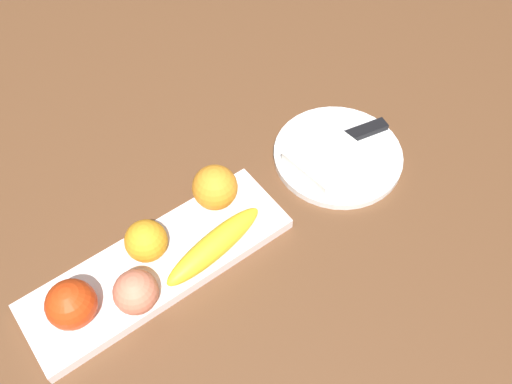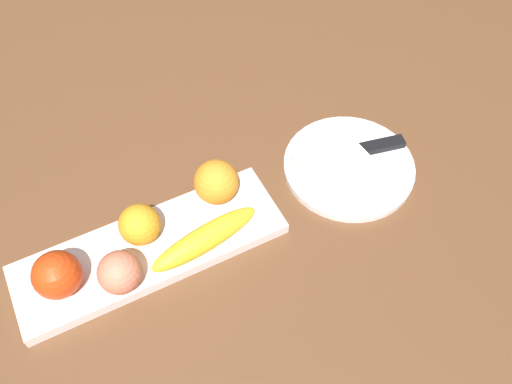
{
  "view_description": "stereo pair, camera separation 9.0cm",
  "coord_description": "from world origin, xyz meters",
  "px_view_note": "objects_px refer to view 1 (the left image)",
  "views": [
    {
      "loc": [
        0.09,
        0.43,
        0.78
      ],
      "look_at": [
        -0.23,
        0.0,
        0.05
      ],
      "focal_mm": 39.13,
      "sensor_mm": 36.0,
      "label": 1
    },
    {
      "loc": [
        0.01,
        0.48,
        0.78
      ],
      "look_at": [
        -0.23,
        0.0,
        0.05
      ],
      "focal_mm": 39.13,
      "sensor_mm": 36.0,
      "label": 2
    }
  ],
  "objects_px": {
    "banana": "(214,245)",
    "knife": "(357,134)",
    "peach": "(136,292)",
    "apple": "(71,304)",
    "folded_napkin": "(328,158)",
    "orange_near_apple": "(215,187)",
    "dinner_plate": "(339,156)",
    "orange_near_banana": "(146,241)",
    "fruit_tray": "(160,265)"
  },
  "relations": [
    {
      "from": "banana",
      "to": "knife",
      "type": "xyz_separation_m",
      "value": [
        -0.35,
        -0.05,
        -0.02
      ]
    },
    {
      "from": "peach",
      "to": "apple",
      "type": "bearing_deg",
      "value": -23.64
    },
    {
      "from": "folded_napkin",
      "to": "peach",
      "type": "bearing_deg",
      "value": 5.72
    },
    {
      "from": "orange_near_apple",
      "to": "dinner_plate",
      "type": "distance_m",
      "value": 0.25
    },
    {
      "from": "banana",
      "to": "orange_near_banana",
      "type": "distance_m",
      "value": 0.1
    },
    {
      "from": "fruit_tray",
      "to": "orange_near_banana",
      "type": "xyz_separation_m",
      "value": [
        0.0,
        -0.02,
        0.04
      ]
    },
    {
      "from": "banana",
      "to": "orange_near_apple",
      "type": "distance_m",
      "value": 0.1
    },
    {
      "from": "folded_napkin",
      "to": "dinner_plate",
      "type": "bearing_deg",
      "value": 180.0
    },
    {
      "from": "fruit_tray",
      "to": "peach",
      "type": "distance_m",
      "value": 0.08
    },
    {
      "from": "fruit_tray",
      "to": "dinner_plate",
      "type": "distance_m",
      "value": 0.38
    },
    {
      "from": "fruit_tray",
      "to": "dinner_plate",
      "type": "relative_size",
      "value": 1.85
    },
    {
      "from": "peach",
      "to": "knife",
      "type": "xyz_separation_m",
      "value": [
        -0.49,
        -0.05,
        -0.04
      ]
    },
    {
      "from": "fruit_tray",
      "to": "orange_near_apple",
      "type": "height_order",
      "value": "orange_near_apple"
    },
    {
      "from": "fruit_tray",
      "to": "knife",
      "type": "height_order",
      "value": "knife"
    },
    {
      "from": "orange_near_apple",
      "to": "orange_near_banana",
      "type": "height_order",
      "value": "orange_near_apple"
    },
    {
      "from": "orange_near_banana",
      "to": "knife",
      "type": "distance_m",
      "value": 0.43
    },
    {
      "from": "banana",
      "to": "folded_napkin",
      "type": "bearing_deg",
      "value": -0.8
    },
    {
      "from": "banana",
      "to": "orange_near_apple",
      "type": "height_order",
      "value": "orange_near_apple"
    },
    {
      "from": "peach",
      "to": "orange_near_banana",
      "type": "bearing_deg",
      "value": -130.07
    },
    {
      "from": "banana",
      "to": "dinner_plate",
      "type": "bearing_deg",
      "value": -1.57
    },
    {
      "from": "fruit_tray",
      "to": "dinner_plate",
      "type": "height_order",
      "value": "fruit_tray"
    },
    {
      "from": "apple",
      "to": "folded_napkin",
      "type": "distance_m",
      "value": 0.49
    },
    {
      "from": "apple",
      "to": "orange_near_apple",
      "type": "relative_size",
      "value": 0.97
    },
    {
      "from": "apple",
      "to": "knife",
      "type": "height_order",
      "value": "apple"
    },
    {
      "from": "dinner_plate",
      "to": "orange_near_banana",
      "type": "bearing_deg",
      "value": -3.77
    },
    {
      "from": "fruit_tray",
      "to": "folded_napkin",
      "type": "height_order",
      "value": "folded_napkin"
    },
    {
      "from": "banana",
      "to": "folded_napkin",
      "type": "distance_m",
      "value": 0.27
    },
    {
      "from": "orange_near_banana",
      "to": "apple",
      "type": "bearing_deg",
      "value": 12.05
    },
    {
      "from": "fruit_tray",
      "to": "peach",
      "type": "height_order",
      "value": "peach"
    },
    {
      "from": "orange_near_apple",
      "to": "dinner_plate",
      "type": "xyz_separation_m",
      "value": [
        -0.24,
        0.04,
        -0.05
      ]
    },
    {
      "from": "apple",
      "to": "orange_near_banana",
      "type": "height_order",
      "value": "apple"
    },
    {
      "from": "fruit_tray",
      "to": "orange_near_banana",
      "type": "height_order",
      "value": "orange_near_banana"
    },
    {
      "from": "apple",
      "to": "folded_napkin",
      "type": "bearing_deg",
      "value": -179.48
    },
    {
      "from": "fruit_tray",
      "to": "orange_near_apple",
      "type": "distance_m",
      "value": 0.15
    },
    {
      "from": "banana",
      "to": "orange_near_banana",
      "type": "xyz_separation_m",
      "value": [
        0.08,
        -0.06,
        0.01
      ]
    },
    {
      "from": "apple",
      "to": "dinner_plate",
      "type": "bearing_deg",
      "value": -179.51
    },
    {
      "from": "banana",
      "to": "folded_napkin",
      "type": "relative_size",
      "value": 1.58
    },
    {
      "from": "orange_near_apple",
      "to": "dinner_plate",
      "type": "relative_size",
      "value": 0.32
    },
    {
      "from": "apple",
      "to": "knife",
      "type": "xyz_separation_m",
      "value": [
        -0.57,
        -0.02,
        -0.04
      ]
    },
    {
      "from": "orange_near_apple",
      "to": "peach",
      "type": "bearing_deg",
      "value": 23.24
    },
    {
      "from": "orange_near_apple",
      "to": "peach",
      "type": "relative_size",
      "value": 1.13
    },
    {
      "from": "banana",
      "to": "orange_near_banana",
      "type": "height_order",
      "value": "orange_near_banana"
    },
    {
      "from": "banana",
      "to": "peach",
      "type": "bearing_deg",
      "value": 172.61
    },
    {
      "from": "peach",
      "to": "knife",
      "type": "relative_size",
      "value": 0.37
    },
    {
      "from": "apple",
      "to": "peach",
      "type": "distance_m",
      "value": 0.09
    },
    {
      "from": "orange_near_apple",
      "to": "banana",
      "type": "bearing_deg",
      "value": 54.47
    },
    {
      "from": "apple",
      "to": "folded_napkin",
      "type": "xyz_separation_m",
      "value": [
        -0.49,
        -0.0,
        -0.03
      ]
    },
    {
      "from": "banana",
      "to": "orange_near_apple",
      "type": "relative_size",
      "value": 2.53
    },
    {
      "from": "knife",
      "to": "orange_near_banana",
      "type": "bearing_deg",
      "value": 10.34
    },
    {
      "from": "folded_napkin",
      "to": "orange_near_apple",
      "type": "bearing_deg",
      "value": -11.62
    }
  ]
}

